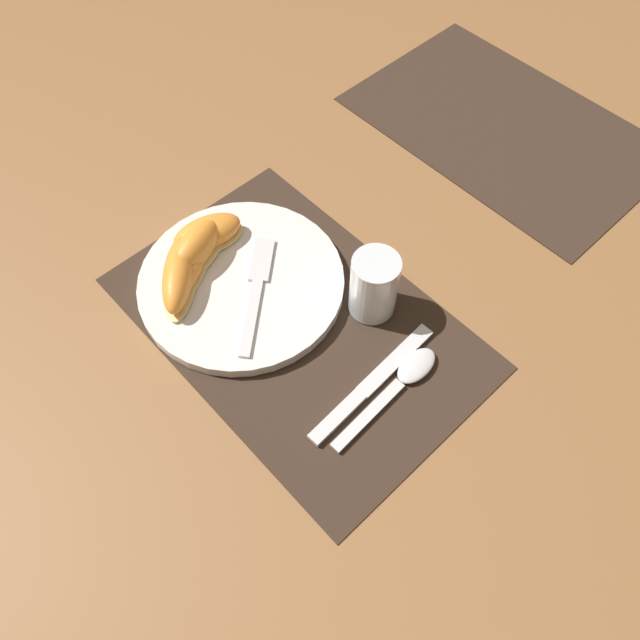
% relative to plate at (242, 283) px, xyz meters
% --- Properties ---
extents(ground_plane, '(3.00, 3.00, 0.00)m').
position_rel_plate_xyz_m(ground_plane, '(0.09, 0.02, -0.01)').
color(ground_plane, olive).
extents(placemat, '(0.47, 0.31, 0.00)m').
position_rel_plate_xyz_m(placemat, '(0.09, 0.02, -0.01)').
color(placemat, '#38281E').
rests_on(placemat, ground_plane).
extents(placemat_far, '(0.47, 0.31, 0.00)m').
position_rel_plate_xyz_m(placemat_far, '(0.04, 0.51, -0.01)').
color(placemat_far, '#38281E').
rests_on(placemat_far, ground_plane).
extents(plate, '(0.27, 0.27, 0.02)m').
position_rel_plate_xyz_m(plate, '(0.00, 0.00, 0.00)').
color(plate, white).
rests_on(plate, placemat).
extents(juice_glass, '(0.06, 0.06, 0.09)m').
position_rel_plate_xyz_m(juice_glass, '(0.14, 0.10, 0.03)').
color(juice_glass, silver).
rests_on(juice_glass, placemat).
extents(knife, '(0.03, 0.21, 0.01)m').
position_rel_plate_xyz_m(knife, '(0.22, 0.02, -0.01)').
color(knife, silver).
rests_on(knife, placemat).
extents(spoon, '(0.04, 0.18, 0.01)m').
position_rel_plate_xyz_m(spoon, '(0.24, 0.05, -0.00)').
color(spoon, silver).
rests_on(spoon, placemat).
extents(fork, '(0.14, 0.15, 0.00)m').
position_rel_plate_xyz_m(fork, '(0.02, 0.01, 0.01)').
color(fork, silver).
rests_on(fork, plate).
extents(citrus_wedge_0, '(0.08, 0.11, 0.04)m').
position_rel_plate_xyz_m(citrus_wedge_0, '(-0.08, 0.01, 0.02)').
color(citrus_wedge_0, '#F4DB84').
rests_on(citrus_wedge_0, plate).
extents(citrus_wedge_1, '(0.07, 0.10, 0.05)m').
position_rel_plate_xyz_m(citrus_wedge_1, '(-0.06, -0.02, 0.03)').
color(citrus_wedge_1, '#F4DB84').
rests_on(citrus_wedge_1, plate).
extents(citrus_wedge_2, '(0.11, 0.12, 0.03)m').
position_rel_plate_xyz_m(citrus_wedge_2, '(-0.06, -0.04, 0.02)').
color(citrus_wedge_2, '#F4DB84').
rests_on(citrus_wedge_2, plate).
extents(citrus_wedge_3, '(0.12, 0.12, 0.04)m').
position_rel_plate_xyz_m(citrus_wedge_3, '(-0.05, -0.06, 0.03)').
color(citrus_wedge_3, '#F4DB84').
rests_on(citrus_wedge_3, plate).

